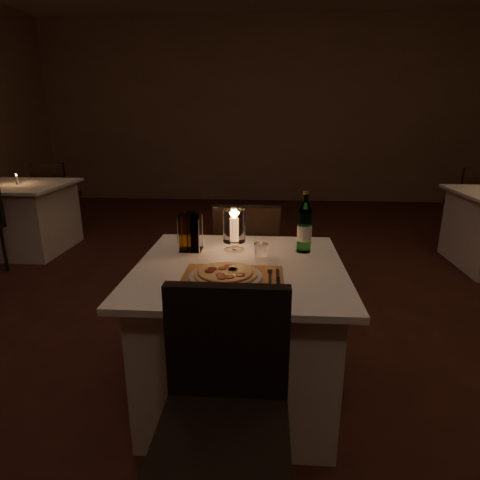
# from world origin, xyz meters

# --- Properties ---
(floor) EXTENTS (8.00, 10.00, 0.02)m
(floor) POSITION_xyz_m (0.00, 0.00, -0.01)
(floor) COLOR #431E15
(floor) RESTS_ON ground
(wall_back) EXTENTS (8.00, 0.02, 3.00)m
(wall_back) POSITION_xyz_m (0.00, 5.01, 1.50)
(wall_back) COLOR #80614B
(wall_back) RESTS_ON ground
(main_table) EXTENTS (1.00, 1.00, 0.74)m
(main_table) POSITION_xyz_m (-0.26, -0.30, 0.37)
(main_table) COLOR white
(main_table) RESTS_ON ground
(chair_near) EXTENTS (0.42, 0.42, 0.90)m
(chair_near) POSITION_xyz_m (-0.26, -1.01, 0.55)
(chair_near) COLOR black
(chair_near) RESTS_ON ground
(chair_far) EXTENTS (0.42, 0.42, 0.90)m
(chair_far) POSITION_xyz_m (-0.26, 0.42, 0.55)
(chair_far) COLOR black
(chair_far) RESTS_ON ground
(placemat) EXTENTS (0.45, 0.34, 0.00)m
(placemat) POSITION_xyz_m (-0.28, -0.48, 0.74)
(placemat) COLOR #AF753C
(placemat) RESTS_ON main_table
(plate) EXTENTS (0.32, 0.32, 0.01)m
(plate) POSITION_xyz_m (-0.31, -0.48, 0.75)
(plate) COLOR white
(plate) RESTS_ON placemat
(pizza) EXTENTS (0.28, 0.28, 0.02)m
(pizza) POSITION_xyz_m (-0.31, -0.48, 0.77)
(pizza) COLOR #D8B77F
(pizza) RESTS_ON plate
(fork) EXTENTS (0.02, 0.18, 0.00)m
(fork) POSITION_xyz_m (-0.11, -0.44, 0.75)
(fork) COLOR silver
(fork) RESTS_ON placemat
(knife) EXTENTS (0.02, 0.22, 0.01)m
(knife) POSITION_xyz_m (-0.08, -0.50, 0.75)
(knife) COLOR black
(knife) RESTS_ON placemat
(tumbler) EXTENTS (0.07, 0.07, 0.07)m
(tumbler) POSITION_xyz_m (-0.16, -0.18, 0.78)
(tumbler) COLOR white
(tumbler) RESTS_ON main_table
(water_bottle) EXTENTS (0.08, 0.08, 0.32)m
(water_bottle) POSITION_xyz_m (0.06, -0.07, 0.87)
(water_bottle) COLOR #5CAC5E
(water_bottle) RESTS_ON main_table
(hurricane_candle) EXTENTS (0.12, 0.12, 0.23)m
(hurricane_candle) POSITION_xyz_m (-0.30, -0.10, 0.87)
(hurricane_candle) COLOR white
(hurricane_candle) RESTS_ON main_table
(cruet_caddy) EXTENTS (0.12, 0.12, 0.21)m
(cruet_caddy) POSITION_xyz_m (-0.54, -0.10, 0.84)
(cruet_caddy) COLOR white
(cruet_caddy) RESTS_ON main_table
(neighbor_table_left) EXTENTS (1.00, 1.00, 0.74)m
(neighbor_table_left) POSITION_xyz_m (-2.79, 1.98, 0.37)
(neighbor_table_left) COLOR white
(neighbor_table_left) RESTS_ON ground
(neighbor_chair_lb) EXTENTS (0.42, 0.42, 0.90)m
(neighbor_chair_lb) POSITION_xyz_m (-2.79, 2.70, 0.55)
(neighbor_chair_lb) COLOR black
(neighbor_chair_lb) RESTS_ON ground
(neighbor_candle_left) EXTENTS (0.03, 0.03, 0.11)m
(neighbor_candle_left) POSITION_xyz_m (-2.79, 1.98, 0.79)
(neighbor_candle_left) COLOR white
(neighbor_candle_left) RESTS_ON neighbor_table_left
(neighbor_chair_rb) EXTENTS (0.42, 0.42, 0.90)m
(neighbor_chair_rb) POSITION_xyz_m (2.20, 2.51, 0.55)
(neighbor_chair_rb) COLOR black
(neighbor_chair_rb) RESTS_ON ground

